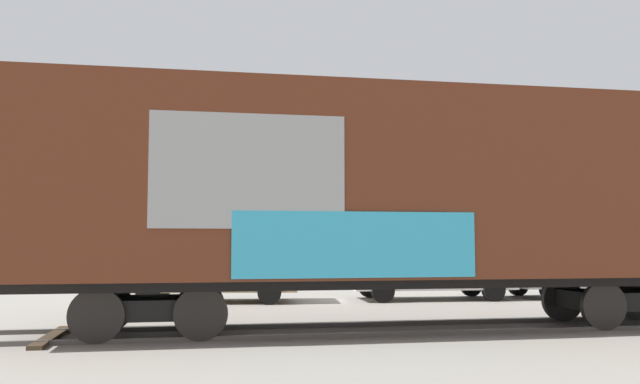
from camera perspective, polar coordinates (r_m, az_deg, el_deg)
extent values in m
plane|color=gray|center=(12.61, 2.58, -12.00)|extent=(260.00, 260.00, 0.00)
cube|color=#4C4742|center=(12.18, 8.16, -12.05)|extent=(60.00, 0.88, 0.08)
cube|color=#4C4742|center=(13.54, 6.19, -11.29)|extent=(60.00, 0.88, 0.08)
cube|color=#423323|center=(12.53, -22.27, -11.57)|extent=(0.27, 2.50, 0.07)
cube|color=#5B2B19|center=(12.80, 7.00, 0.47)|extent=(14.48, 3.23, 3.43)
cube|color=#2D2823|center=(13.08, 6.93, 8.49)|extent=(13.72, 0.58, 0.24)
cube|color=#999999|center=(10.72, -6.20, 1.85)|extent=(3.18, 0.07, 1.89)
cube|color=#33A5CC|center=(10.94, 3.24, -4.58)|extent=(4.14, 0.08, 1.10)
cube|color=black|center=(12.78, 7.08, -7.67)|extent=(14.17, 1.86, 0.20)
cube|color=black|center=(12.25, -14.36, -9.70)|extent=(2.12, 1.40, 0.36)
cylinder|color=black|center=(11.63, -18.86, -10.14)|extent=(0.92, 0.13, 0.92)
cylinder|color=black|center=(13.05, -17.92, -9.51)|extent=(0.92, 0.13, 0.92)
cylinder|color=black|center=(11.51, -10.32, -10.36)|extent=(0.92, 0.13, 0.92)
cylinder|color=black|center=(12.95, -10.33, -9.69)|extent=(0.92, 0.13, 0.92)
cube|color=black|center=(14.86, 24.59, -8.48)|extent=(2.12, 1.40, 0.36)
cylinder|color=black|center=(13.80, 23.40, -9.07)|extent=(0.92, 0.13, 0.92)
cylinder|color=black|center=(15.01, 20.32, -8.75)|extent=(0.92, 0.13, 0.92)
cylinder|color=black|center=(15.94, 25.63, -8.32)|extent=(0.92, 0.13, 0.92)
cylinder|color=silver|center=(27.69, 14.31, 0.17)|extent=(0.12, 0.12, 7.61)
sphere|color=#D8CC66|center=(28.25, 14.16, 8.06)|extent=(0.18, 0.18, 0.18)
cube|color=navy|center=(27.52, 13.90, 7.23)|extent=(0.72, 0.97, 0.73)
cube|color=yellow|center=(27.24, 13.76, 7.35)|extent=(0.38, 0.50, 0.73)
cube|color=slate|center=(77.43, -7.69, -2.58)|extent=(156.73, 32.15, 8.12)
cube|color=#9E9384|center=(78.13, 19.74, 1.41)|extent=(5.88, 4.89, 2.18)
cube|color=brown|center=(82.46, 24.70, 1.35)|extent=(7.51, 5.02, 2.42)
cube|color=brown|center=(68.14, -10.11, 2.13)|extent=(5.28, 4.61, 2.40)
cone|color=#193D23|center=(70.66, -24.00, 2.51)|extent=(1.56, 1.56, 3.12)
cone|color=#193D23|center=(73.00, -1.16, 2.65)|extent=(2.49, 2.49, 4.99)
cone|color=#193D23|center=(71.56, -12.40, 2.63)|extent=(2.16, 2.16, 4.32)
cube|color=#9E8966|center=(18.80, -9.33, -7.32)|extent=(4.87, 2.27, 0.74)
cube|color=#2D333D|center=(18.81, -10.14, -5.19)|extent=(2.51, 1.86, 0.65)
cylinder|color=black|center=(19.61, -4.38, -8.33)|extent=(0.66, 0.28, 0.64)
cylinder|color=black|center=(17.89, -4.42, -8.71)|extent=(0.66, 0.28, 0.64)
cylinder|color=black|center=(19.89, -13.76, -8.16)|extent=(0.66, 0.28, 0.64)
cylinder|color=black|center=(18.19, -14.69, -8.51)|extent=(0.66, 0.28, 0.64)
cube|color=silver|center=(19.67, 9.46, -7.11)|extent=(4.78, 1.98, 0.79)
cube|color=#2D333D|center=(19.61, 9.04, -4.91)|extent=(2.06, 1.71, 0.73)
cylinder|color=black|center=(21.05, 12.98, -7.96)|extent=(0.65, 0.24, 0.64)
cylinder|color=black|center=(19.43, 14.84, -8.23)|extent=(0.65, 0.24, 0.64)
cylinder|color=black|center=(20.13, 4.31, -8.23)|extent=(0.65, 0.24, 0.64)
cylinder|color=black|center=(18.43, 5.47, -8.57)|extent=(0.65, 0.24, 0.64)
cube|color=#B7BABF|center=(21.89, 21.53, -6.78)|extent=(4.80, 2.24, 0.64)
cube|color=#2D333D|center=(21.69, 20.84, -5.10)|extent=(2.35, 1.83, 0.66)
cylinder|color=black|center=(23.54, 23.40, -7.32)|extent=(0.66, 0.28, 0.64)
cylinder|color=black|center=(21.72, 16.82, -7.77)|extent=(0.66, 0.28, 0.64)
cylinder|color=black|center=(20.30, 19.40, -7.96)|extent=(0.66, 0.28, 0.64)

